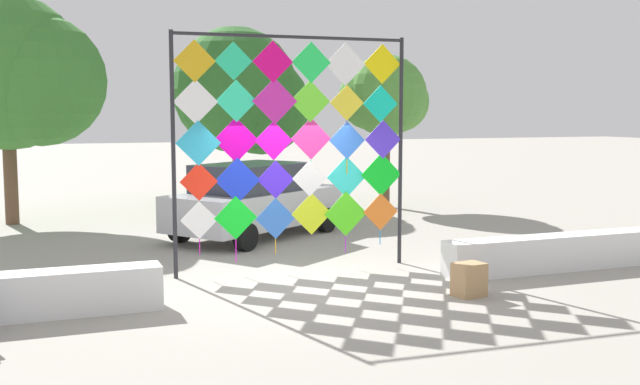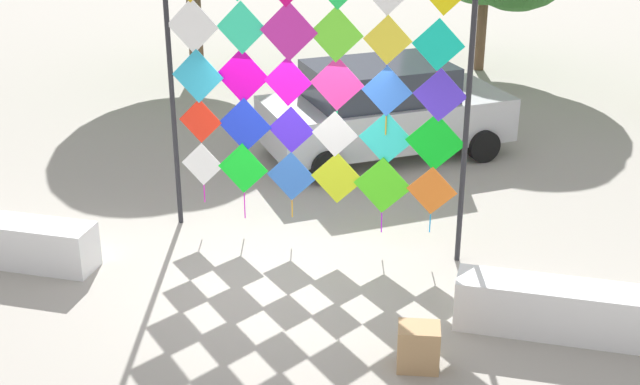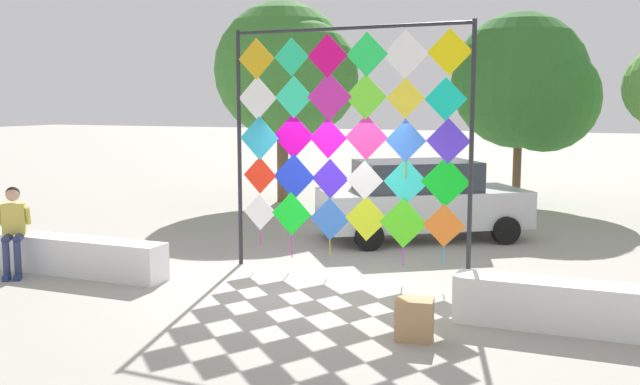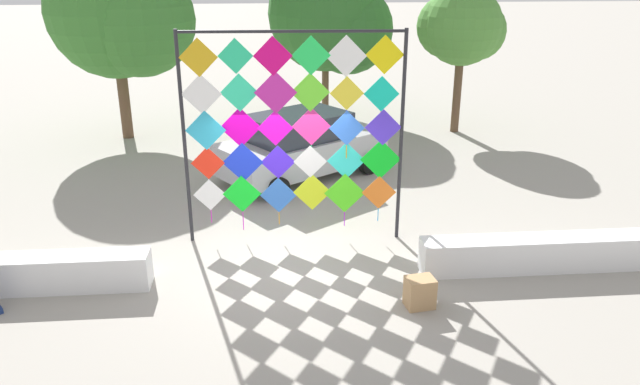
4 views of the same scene
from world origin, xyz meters
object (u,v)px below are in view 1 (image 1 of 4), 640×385
(kite_display_rack, at_px, (293,136))
(parked_car, at_px, (255,200))
(tree_far_right, at_px, (240,95))
(tree_palm_like, at_px, (385,98))
(tree_broadleaf, at_px, (23,77))
(cardboard_box_large, at_px, (469,280))

(kite_display_rack, relative_size, parked_car, 0.91)
(tree_far_right, bearing_deg, tree_palm_like, -32.07)
(kite_display_rack, height_order, tree_broadleaf, tree_broadleaf)
(cardboard_box_large, distance_m, tree_broadleaf, 12.21)
(kite_display_rack, distance_m, tree_broadleaf, 8.60)
(kite_display_rack, distance_m, tree_palm_like, 9.24)
(cardboard_box_large, height_order, tree_far_right, tree_far_right)
(tree_broadleaf, bearing_deg, tree_far_right, 22.52)
(parked_car, relative_size, cardboard_box_large, 8.95)
(parked_car, distance_m, cardboard_box_large, 6.44)
(kite_display_rack, bearing_deg, tree_palm_like, 54.37)
(cardboard_box_large, xyz_separation_m, tree_far_right, (-0.20, 12.47, 3.00))
(tree_palm_like, relative_size, tree_far_right, 0.83)
(tree_broadleaf, bearing_deg, kite_display_rack, -59.34)
(kite_display_rack, xyz_separation_m, tree_broadleaf, (-4.34, 7.32, 1.26))
(parked_car, xyz_separation_m, tree_palm_like, (5.03, 3.91, 2.33))
(cardboard_box_large, bearing_deg, kite_display_rack, 124.75)
(parked_car, distance_m, tree_palm_like, 6.79)
(kite_display_rack, bearing_deg, cardboard_box_large, -55.25)
(kite_display_rack, height_order, tree_palm_like, tree_palm_like)
(kite_display_rack, relative_size, tree_far_right, 0.77)
(tree_broadleaf, bearing_deg, parked_car, -38.81)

